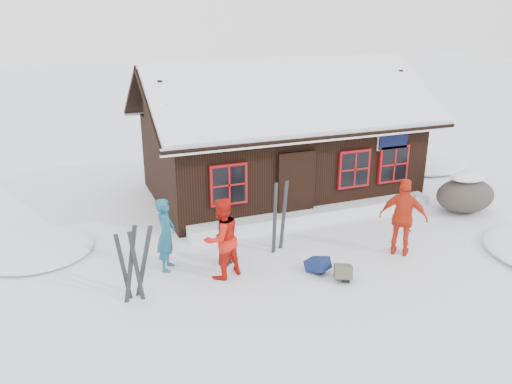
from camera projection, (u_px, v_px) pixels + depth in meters
ground at (306, 262)px, 11.96m from camera, size 120.00×120.00×0.00m
mountain_hut at (278, 146)px, 16.34m from camera, size 8.90×6.09×4.42m
snow_drift at (317, 214)px, 14.41m from camera, size 7.60×0.60×0.35m
snow_mounds at (328, 224)px, 14.18m from camera, size 20.60×13.20×0.48m
skier_teal at (166, 234)px, 11.37m from camera, size 0.64×0.75×1.73m
skier_orange_left at (222, 238)px, 11.00m from camera, size 1.09×0.96×1.87m
skier_orange_right at (403, 217)px, 12.06m from camera, size 1.15×1.13×1.95m
skier_crouched at (225, 246)px, 11.72m from camera, size 0.53×0.51×0.92m
boulder at (465, 194)px, 14.97m from camera, size 1.84×1.38×1.08m
ski_pair_left at (137, 263)px, 10.20m from camera, size 0.71×0.23×1.65m
ski_pair_mid at (130, 267)px, 10.13m from camera, size 0.51×0.17×1.56m
ski_pair_right at (279, 218)px, 12.32m from camera, size 0.51×0.22×1.84m
ski_poles at (409, 215)px, 13.36m from camera, size 0.21×0.10×1.15m
backpack_blue at (318, 267)px, 11.43m from camera, size 0.55×0.61×0.27m
backpack_olive at (343, 274)px, 11.10m from camera, size 0.58×0.63×0.28m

